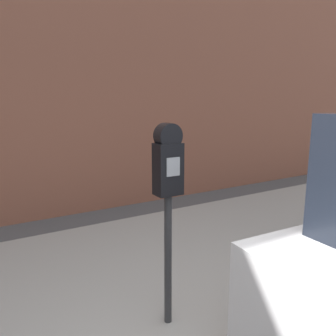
# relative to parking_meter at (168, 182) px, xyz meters

# --- Properties ---
(sidewalk) EXTENTS (24.00, 2.80, 0.15)m
(sidewalk) POSITION_rel_parking_meter_xyz_m (0.39, 0.88, -1.18)
(sidewalk) COLOR #9E9B96
(sidewalk) RESTS_ON ground_plane
(building_facade) EXTENTS (24.00, 0.30, 5.78)m
(building_facade) POSITION_rel_parking_meter_xyz_m (0.39, 3.41, 1.64)
(building_facade) COLOR #935642
(building_facade) RESTS_ON ground_plane
(parking_meter) EXTENTS (0.19, 0.14, 1.52)m
(parking_meter) POSITION_rel_parking_meter_xyz_m (0.00, 0.00, 0.00)
(parking_meter) COLOR #2D2D30
(parking_meter) RESTS_ON sidewalk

